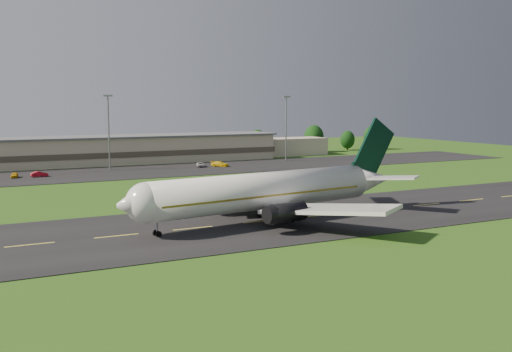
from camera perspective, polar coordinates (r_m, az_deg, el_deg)
name	(u,v)px	position (r m, az deg, el deg)	size (l,w,h in m)	color
ground	(193,229)	(83.02, -6.32, -5.28)	(360.00, 360.00, 0.00)	#214411
taxiway	(193,229)	(83.01, -6.32, -5.24)	(220.00, 30.00, 0.10)	black
apron	(97,174)	(151.86, -15.62, 0.20)	(260.00, 30.00, 0.10)	black
airliner	(268,191)	(87.06, 1.16, -1.53)	(51.14, 41.79, 15.57)	white
terminal	(103,151)	(176.31, -15.08, 2.45)	(145.00, 16.00, 8.40)	tan
light_mast_centre	(108,123)	(159.70, -14.54, 5.14)	(2.40, 1.20, 20.35)	gray
light_mast_east	(286,121)	(179.15, 3.03, 5.56)	(2.40, 1.20, 20.35)	gray
tree_line	(183,143)	(192.88, -7.29, 3.28)	(197.85, 8.82, 10.07)	black
service_vehicle_a	(15,175)	(150.27, -23.00, 0.09)	(1.52, 3.79, 1.29)	#CD9A0C
service_vehicle_b	(40,174)	(149.69, -20.83, 0.18)	(1.42, 4.07, 1.34)	#A50B18
service_vehicle_c	(201,165)	(162.99, -5.56, 1.14)	(2.07, 4.48, 1.25)	silver
service_vehicle_d	(220,164)	(163.17, -3.62, 1.21)	(2.08, 5.12, 1.49)	yellow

